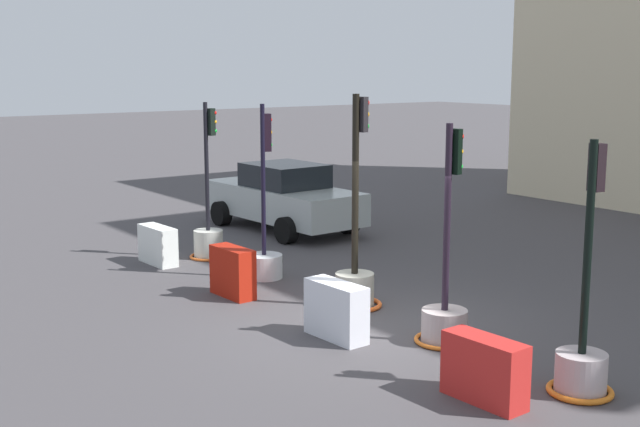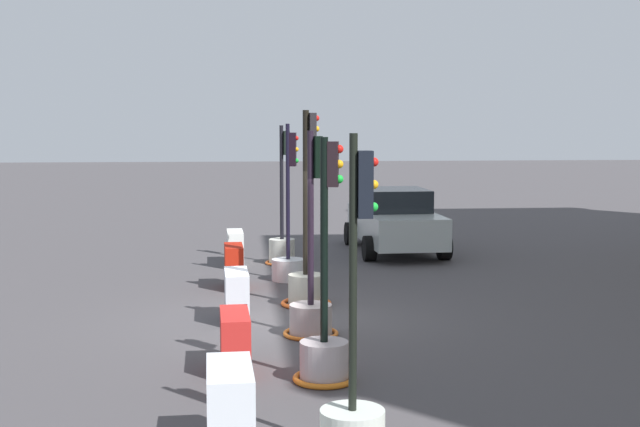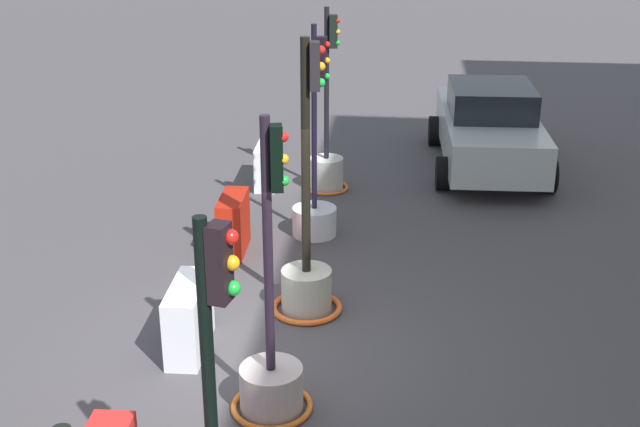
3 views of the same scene
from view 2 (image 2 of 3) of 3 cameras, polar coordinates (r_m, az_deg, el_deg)
ground_plane at (r=14.83m, az=-2.39°, el=-7.08°), size 120.00×120.00×0.00m
traffic_light_0 at (r=20.47m, az=-2.55°, el=-1.99°), size 0.82×0.82×3.31m
traffic_light_1 at (r=18.33m, az=-2.12°, el=-2.85°), size 0.71×0.71×3.36m
traffic_light_2 at (r=15.81m, az=-0.92°, el=-4.17°), size 0.94×0.94×3.61m
traffic_light_3 at (r=13.62m, az=-0.60°, el=-6.20°), size 0.89×0.89×3.25m
traffic_light_4 at (r=11.26m, az=0.31°, el=-8.65°), size 0.83×0.83×3.20m
traffic_light_5 at (r=8.96m, az=2.23°, el=-13.00°), size 0.95×0.95×3.28m
construction_barrier_0 at (r=20.59m, az=-5.69°, el=-2.27°), size 1.08×0.42×0.79m
construction_barrier_1 at (r=17.55m, az=-5.78°, el=-3.56°), size 0.99×0.41×0.89m
construction_barrier_2 at (r=14.66m, az=-5.59°, el=-5.53°), size 1.10×0.43×0.86m
construction_barrier_3 at (r=11.76m, az=-5.70°, el=-8.57°), size 1.11×0.43×0.82m
construction_barrier_4 at (r=8.95m, az=-6.04°, el=-12.99°), size 1.16×0.51×0.92m
car_silver_hatchback at (r=22.40m, az=5.03°, el=-0.49°), size 4.66×2.28×1.66m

